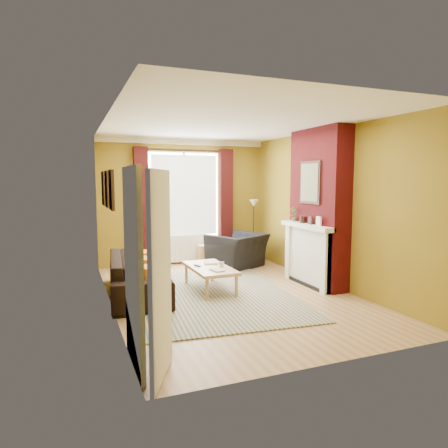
{
  "coord_description": "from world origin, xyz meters",
  "views": [
    {
      "loc": [
        -2.46,
        -6.02,
        1.89
      ],
      "look_at": [
        0.0,
        0.25,
        1.15
      ],
      "focal_mm": 32.0,
      "sensor_mm": 36.0,
      "label": 1
    }
  ],
  "objects_px": {
    "sofa": "(138,275)",
    "coffee_table": "(210,269)",
    "armchair": "(237,250)",
    "wicker_stool": "(205,254)",
    "floor_lamp": "(254,213)"
  },
  "relations": [
    {
      "from": "coffee_table",
      "to": "wicker_stool",
      "type": "relative_size",
      "value": 2.86
    },
    {
      "from": "armchair",
      "to": "coffee_table",
      "type": "relative_size",
      "value": 0.89
    },
    {
      "from": "sofa",
      "to": "floor_lamp",
      "type": "distance_m",
      "value": 3.56
    },
    {
      "from": "coffee_table",
      "to": "armchair",
      "type": "bearing_deg",
      "value": 52.1
    },
    {
      "from": "armchair",
      "to": "floor_lamp",
      "type": "bearing_deg",
      "value": -169.84
    },
    {
      "from": "armchair",
      "to": "floor_lamp",
      "type": "xyz_separation_m",
      "value": [
        0.61,
        0.46,
        0.77
      ]
    },
    {
      "from": "armchair",
      "to": "wicker_stool",
      "type": "distance_m",
      "value": 0.78
    },
    {
      "from": "sofa",
      "to": "coffee_table",
      "type": "bearing_deg",
      "value": -94.32
    },
    {
      "from": "floor_lamp",
      "to": "wicker_stool",
      "type": "bearing_deg",
      "value": 175.94
    },
    {
      "from": "coffee_table",
      "to": "floor_lamp",
      "type": "relative_size",
      "value": 0.87
    },
    {
      "from": "sofa",
      "to": "armchair",
      "type": "distance_m",
      "value": 2.71
    },
    {
      "from": "armchair",
      "to": "coffee_table",
      "type": "xyz_separation_m",
      "value": [
        -1.18,
        -1.55,
        0.01
      ]
    },
    {
      "from": "sofa",
      "to": "armchair",
      "type": "bearing_deg",
      "value": -54.84
    },
    {
      "from": "armchair",
      "to": "sofa",
      "type": "bearing_deg",
      "value": 2.79
    },
    {
      "from": "armchair",
      "to": "wicker_stool",
      "type": "xyz_separation_m",
      "value": [
        -0.55,
        0.54,
        -0.14
      ]
    }
  ]
}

